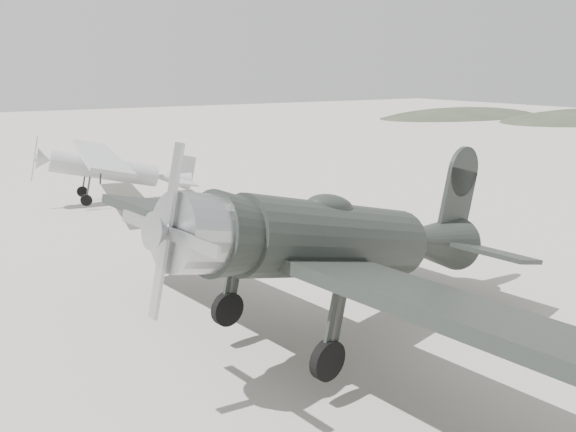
% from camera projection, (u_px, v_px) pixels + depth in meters
% --- Properties ---
extents(ground, '(160.00, 160.00, 0.00)m').
position_uv_depth(ground, '(325.00, 274.00, 16.99)').
color(ground, '#A7A394').
rests_on(ground, ground).
extents(hill_northeast, '(32.00, 16.00, 5.20)m').
position_uv_depth(hill_northeast, '(463.00, 116.00, 75.07)').
color(hill_northeast, '#303728').
rests_on(hill_northeast, ground).
extents(lowwing_monoplane, '(9.94, 13.80, 4.43)m').
position_uv_depth(lowwing_monoplane, '(345.00, 242.00, 12.30)').
color(lowwing_monoplane, black).
rests_on(lowwing_monoplane, ground).
extents(highwing_monoplane, '(7.15, 10.06, 2.84)m').
position_uv_depth(highwing_monoplane, '(112.00, 165.00, 25.69)').
color(highwing_monoplane, '#949799').
rests_on(highwing_monoplane, ground).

